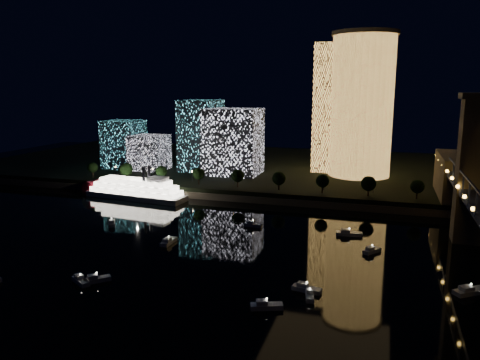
% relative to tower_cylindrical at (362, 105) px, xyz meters
% --- Properties ---
extents(ground, '(520.00, 520.00, 0.00)m').
position_rel_tower_cylindrical_xyz_m(ground, '(-22.85, -137.03, -42.49)').
color(ground, black).
rests_on(ground, ground).
extents(far_bank, '(420.00, 160.00, 5.00)m').
position_rel_tower_cylindrical_xyz_m(far_bank, '(-22.85, 22.97, -39.99)').
color(far_bank, black).
rests_on(far_bank, ground).
extents(seawall, '(420.00, 6.00, 3.00)m').
position_rel_tower_cylindrical_xyz_m(seawall, '(-22.85, -55.03, -40.99)').
color(seawall, '#6B5E4C').
rests_on(seawall, ground).
extents(tower_cylindrical, '(34.00, 34.00, 74.73)m').
position_rel_tower_cylindrical_xyz_m(tower_cylindrical, '(0.00, 0.00, 0.00)').
color(tower_cylindrical, '#F8B14F').
rests_on(tower_cylindrical, far_bank).
extents(tower_rectangular, '(22.10, 22.10, 70.32)m').
position_rel_tower_cylindrical_xyz_m(tower_rectangular, '(-15.11, 12.07, -2.33)').
color(tower_rectangular, '#F8B14F').
rests_on(tower_rectangular, far_bank).
extents(midrise_blocks, '(93.27, 32.75, 39.72)m').
position_rel_tower_cylindrical_xyz_m(midrise_blocks, '(-91.30, -12.82, -20.65)').
color(midrise_blocks, white).
rests_on(midrise_blocks, far_bank).
extents(riverboat, '(54.74, 16.75, 16.23)m').
position_rel_tower_cylindrical_xyz_m(riverboat, '(-100.53, -65.22, -38.33)').
color(riverboat, silver).
rests_on(riverboat, ground).
extents(motorboats, '(128.82, 77.34, 2.78)m').
position_rel_tower_cylindrical_xyz_m(motorboats, '(-24.06, -128.91, -41.68)').
color(motorboats, silver).
rests_on(motorboats, ground).
extents(esplanade_trees, '(165.76, 6.83, 8.91)m').
position_rel_tower_cylindrical_xyz_m(esplanade_trees, '(-51.65, -49.03, -32.02)').
color(esplanade_trees, black).
rests_on(esplanade_trees, far_bank).
extents(street_lamps, '(132.70, 0.70, 5.65)m').
position_rel_tower_cylindrical_xyz_m(street_lamps, '(-56.85, -43.03, -33.47)').
color(street_lamps, black).
rests_on(street_lamps, far_bank).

